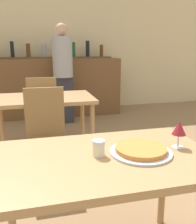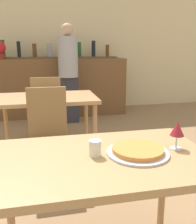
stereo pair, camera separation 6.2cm
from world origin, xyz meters
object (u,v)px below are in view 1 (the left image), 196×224
chair_far_side_front (46,132)px  pizza_tray (141,150)px  chair_far_side_back (42,107)px  wine_glass (179,129)px  person_standing (63,71)px  cheese_shaker (99,148)px

chair_far_side_front → pizza_tray: (0.47, -1.15, 0.23)m
chair_far_side_back → wine_glass: (0.71, -2.16, 0.33)m
pizza_tray → wine_glass: wine_glass is taller
chair_far_side_back → pizza_tray: (0.47, -2.19, 0.23)m
chair_far_side_back → person_standing: (0.40, 1.01, 0.40)m
pizza_tray → cheese_shaker: size_ratio=3.89×
chair_far_side_front → cheese_shaker: chair_far_side_front is taller
cheese_shaker → person_standing: person_standing is taller
chair_far_side_back → person_standing: person_standing is taller
chair_far_side_back → pizza_tray: chair_far_side_back is taller
chair_far_side_back → pizza_tray: size_ratio=2.76×
cheese_shaker → wine_glass: wine_glass is taller
pizza_tray → chair_far_side_back: bearing=102.1°
chair_far_side_back → cheese_shaker: (0.24, -2.17, 0.26)m
chair_far_side_front → chair_far_side_back: (0.00, 1.04, 0.00)m
pizza_tray → wine_glass: (0.24, 0.02, 0.10)m
pizza_tray → person_standing: size_ratio=0.20×
chair_far_side_front → cheese_shaker: size_ratio=10.74×
chair_far_side_front → pizza_tray: bearing=-67.7°
person_standing → cheese_shaker: bearing=-93.0°
chair_far_side_front → pizza_tray: 1.26m
cheese_shaker → person_standing: size_ratio=0.05×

